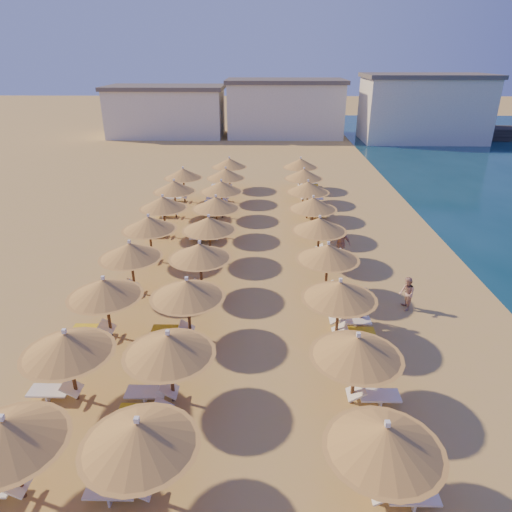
{
  "coord_description": "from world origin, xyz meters",
  "views": [
    {
      "loc": [
        -0.89,
        -16.57,
        10.51
      ],
      "look_at": [
        -1.32,
        4.0,
        1.3
      ],
      "focal_mm": 32.0,
      "sensor_mm": 36.0,
      "label": 1
    }
  ],
  "objects_px": {
    "jetty": "(490,133)",
    "beachgoer_b": "(407,294)",
    "beachgoer_c": "(340,243)",
    "parasol_row_west": "(200,252)",
    "parasol_row_east": "(328,253)",
    "beachgoer_a": "(361,305)"
  },
  "relations": [
    {
      "from": "beachgoer_c",
      "to": "beachgoer_a",
      "type": "xyz_separation_m",
      "value": [
        -0.11,
        -6.57,
        -0.09
      ]
    },
    {
      "from": "beachgoer_a",
      "to": "parasol_row_west",
      "type": "bearing_deg",
      "value": -95.33
    },
    {
      "from": "parasol_row_east",
      "to": "parasol_row_west",
      "type": "xyz_separation_m",
      "value": [
        -5.85,
        0.0,
        0.0
      ]
    },
    {
      "from": "parasol_row_west",
      "to": "beachgoer_b",
      "type": "xyz_separation_m",
      "value": [
        9.25,
        -1.23,
        -1.39
      ]
    },
    {
      "from": "jetty",
      "to": "beachgoer_b",
      "type": "relative_size",
      "value": 19.47
    },
    {
      "from": "parasol_row_east",
      "to": "beachgoer_b",
      "type": "height_order",
      "value": "parasol_row_east"
    },
    {
      "from": "parasol_row_west",
      "to": "beachgoer_a",
      "type": "height_order",
      "value": "parasol_row_west"
    },
    {
      "from": "jetty",
      "to": "parasol_row_east",
      "type": "xyz_separation_m",
      "value": [
        -26.81,
        -43.15,
        1.41
      ]
    },
    {
      "from": "parasol_row_west",
      "to": "beachgoer_a",
      "type": "bearing_deg",
      "value": -19.02
    },
    {
      "from": "parasol_row_east",
      "to": "beachgoer_b",
      "type": "xyz_separation_m",
      "value": [
        3.41,
        -1.23,
        -1.39
      ]
    },
    {
      "from": "jetty",
      "to": "beachgoer_c",
      "type": "relative_size",
      "value": 16.12
    },
    {
      "from": "beachgoer_c",
      "to": "parasol_row_east",
      "type": "bearing_deg",
      "value": -85.75
    },
    {
      "from": "jetty",
      "to": "beachgoer_c",
      "type": "xyz_separation_m",
      "value": [
        -25.53,
        -39.0,
        0.18
      ]
    },
    {
      "from": "beachgoer_c",
      "to": "beachgoer_b",
      "type": "relative_size",
      "value": 1.21
    },
    {
      "from": "parasol_row_east",
      "to": "parasol_row_west",
      "type": "bearing_deg",
      "value": 180.0
    },
    {
      "from": "beachgoer_c",
      "to": "beachgoer_a",
      "type": "height_order",
      "value": "beachgoer_c"
    },
    {
      "from": "parasol_row_east",
      "to": "beachgoer_c",
      "type": "relative_size",
      "value": 21.17
    },
    {
      "from": "parasol_row_east",
      "to": "beachgoer_a",
      "type": "bearing_deg",
      "value": -64.21
    },
    {
      "from": "jetty",
      "to": "beachgoer_a",
      "type": "height_order",
      "value": "beachgoer_a"
    },
    {
      "from": "parasol_row_west",
      "to": "beachgoer_b",
      "type": "height_order",
      "value": "parasol_row_west"
    },
    {
      "from": "jetty",
      "to": "beachgoer_a",
      "type": "xyz_separation_m",
      "value": [
        -25.64,
        -45.57,
        0.09
      ]
    },
    {
      "from": "beachgoer_b",
      "to": "parasol_row_east",
      "type": "bearing_deg",
      "value": -111.05
    }
  ]
}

